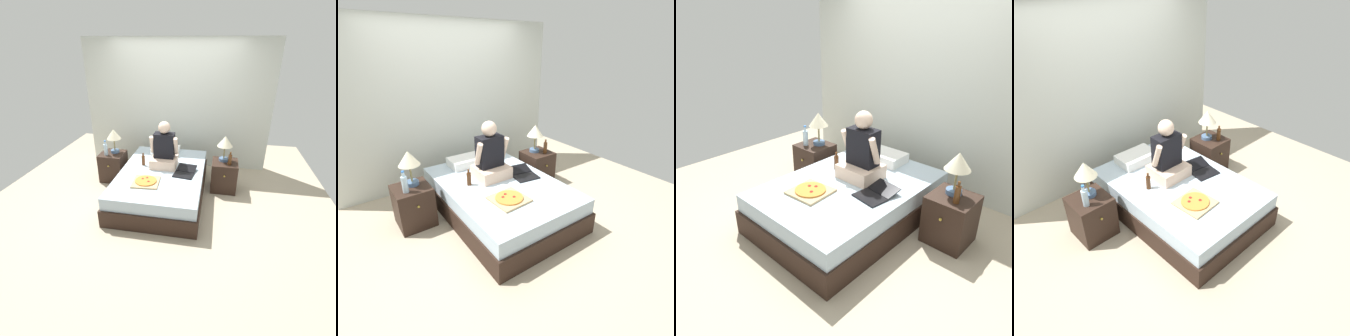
% 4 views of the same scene
% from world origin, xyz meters
% --- Properties ---
extents(ground_plane, '(5.71, 5.71, 0.00)m').
position_xyz_m(ground_plane, '(0.00, 0.00, 0.00)').
color(ground_plane, tan).
extents(wall_back, '(3.71, 0.12, 2.50)m').
position_xyz_m(wall_back, '(0.00, 1.40, 1.25)').
color(wall_back, silver).
rests_on(wall_back, ground).
extents(bed, '(1.40, 2.09, 0.47)m').
position_xyz_m(bed, '(0.00, 0.00, 0.23)').
color(bed, black).
rests_on(bed, ground).
extents(nightstand_left, '(0.44, 0.47, 0.53)m').
position_xyz_m(nightstand_left, '(-1.03, 0.41, 0.27)').
color(nightstand_left, black).
rests_on(nightstand_left, ground).
extents(lamp_on_left_nightstand, '(0.26, 0.26, 0.45)m').
position_xyz_m(lamp_on_left_nightstand, '(-0.99, 0.46, 0.86)').
color(lamp_on_left_nightstand, '#4C6B93').
rests_on(lamp_on_left_nightstand, nightstand_left).
extents(water_bottle, '(0.07, 0.07, 0.28)m').
position_xyz_m(water_bottle, '(-1.11, 0.32, 0.64)').
color(water_bottle, silver).
rests_on(water_bottle, nightstand_left).
extents(nightstand_right, '(0.44, 0.47, 0.53)m').
position_xyz_m(nightstand_right, '(1.03, 0.41, 0.27)').
color(nightstand_right, black).
rests_on(nightstand_right, ground).
extents(lamp_on_right_nightstand, '(0.26, 0.26, 0.45)m').
position_xyz_m(lamp_on_right_nightstand, '(1.00, 0.46, 0.86)').
color(lamp_on_right_nightstand, '#4C6B93').
rests_on(lamp_on_right_nightstand, nightstand_right).
extents(beer_bottle, '(0.06, 0.06, 0.23)m').
position_xyz_m(beer_bottle, '(1.10, 0.31, 0.63)').
color(beer_bottle, '#512D14').
rests_on(beer_bottle, nightstand_right).
extents(pillow, '(0.52, 0.34, 0.12)m').
position_xyz_m(pillow, '(-0.09, 0.76, 0.53)').
color(pillow, white).
rests_on(pillow, bed).
extents(person_seated, '(0.47, 0.40, 0.78)m').
position_xyz_m(person_seated, '(0.00, 0.21, 0.76)').
color(person_seated, beige).
rests_on(person_seated, bed).
extents(laptop, '(0.37, 0.46, 0.07)m').
position_xyz_m(laptop, '(0.39, -0.04, 0.49)').
color(laptop, black).
rests_on(laptop, bed).
extents(pizza_box, '(0.43, 0.43, 0.05)m').
position_xyz_m(pizza_box, '(-0.15, -0.44, 0.49)').
color(pizza_box, tan).
rests_on(pizza_box, bed).
extents(beer_bottle_on_bed, '(0.06, 0.06, 0.22)m').
position_xyz_m(beer_bottle_on_bed, '(-0.36, 0.16, 0.56)').
color(beer_bottle_on_bed, '#4C2811').
rests_on(beer_bottle_on_bed, bed).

